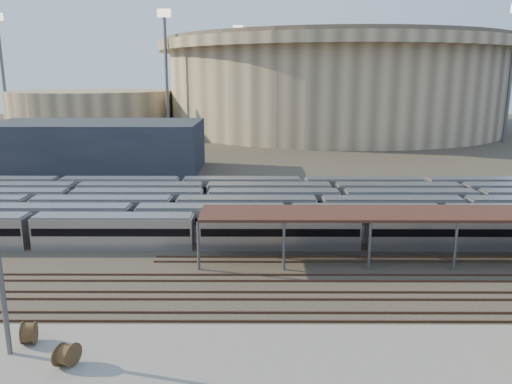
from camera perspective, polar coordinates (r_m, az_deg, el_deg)
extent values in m
plane|color=#383026|center=(49.86, 2.58, -9.40)|extent=(420.00, 420.00, 0.00)
cube|color=gray|center=(36.50, -4.71, -18.31)|extent=(50.00, 9.00, 0.20)
cube|color=#B6B6BB|center=(57.95, 12.09, -4.53)|extent=(112.00, 2.90, 3.60)
cube|color=#B6B6BB|center=(60.84, 3.70, -3.41)|extent=(112.00, 2.90, 3.60)
cube|color=#B6B6BB|center=(65.25, 7.22, -2.34)|extent=(112.00, 2.90, 3.60)
cube|color=#B6B6BB|center=(69.78, 9.77, -1.40)|extent=(112.00, 2.90, 3.60)
cube|color=#B6B6BB|center=(73.31, -5.87, -0.57)|extent=(112.00, 2.90, 3.60)
cube|color=#B6B6BB|center=(77.28, 5.34, 0.16)|extent=(112.00, 2.90, 3.60)
cylinder|color=#595A5E|center=(50.50, -6.61, -6.15)|extent=(0.30, 0.30, 5.00)
cylinder|color=#595A5E|center=(55.59, -5.96, -4.31)|extent=(0.30, 0.30, 5.00)
cylinder|color=#595A5E|center=(50.21, 3.21, -6.19)|extent=(0.30, 0.30, 5.00)
cylinder|color=#595A5E|center=(55.32, 2.92, -4.34)|extent=(0.30, 0.30, 5.00)
cylinder|color=#595A5E|center=(51.37, 12.85, -6.06)|extent=(0.30, 0.30, 5.00)
cylinder|color=#595A5E|center=(56.38, 11.68, -4.27)|extent=(0.30, 0.30, 5.00)
cylinder|color=#595A5E|center=(53.89, 21.83, -5.79)|extent=(0.30, 0.30, 5.00)
cylinder|color=#595A5E|center=(58.68, 19.93, -4.11)|extent=(0.30, 0.30, 5.00)
cube|color=#331D14|center=(57.21, 25.08, -2.25)|extent=(60.00, 6.00, 0.30)
cube|color=#4C3323|center=(48.22, 2.66, -10.10)|extent=(170.00, 0.12, 0.18)
cube|color=#4C3323|center=(49.60, 2.59, -9.42)|extent=(170.00, 0.12, 0.18)
cube|color=#4C3323|center=(44.58, 2.88, -12.14)|extent=(170.00, 0.12, 0.18)
cube|color=#4C3323|center=(45.93, 2.80, -11.34)|extent=(170.00, 0.12, 0.18)
cube|color=#4C3323|center=(41.00, 3.14, -14.53)|extent=(170.00, 0.12, 0.18)
cube|color=#4C3323|center=(42.33, 3.04, -13.58)|extent=(170.00, 0.12, 0.18)
cylinder|color=tan|center=(188.02, 8.67, 11.47)|extent=(116.00, 116.00, 28.00)
cylinder|color=tan|center=(188.24, 8.84, 16.19)|extent=(124.00, 124.00, 3.00)
cylinder|color=brown|center=(188.37, 8.87, 16.87)|extent=(120.00, 120.00, 1.50)
cylinder|color=tan|center=(185.70, -18.18, 8.79)|extent=(56.00, 56.00, 14.00)
cube|color=#1E232D|center=(107.18, -17.75, 4.98)|extent=(42.00, 20.00, 10.00)
cylinder|color=#595A5E|center=(158.49, -10.18, 12.57)|extent=(1.00, 1.00, 36.00)
cube|color=#FFF2CC|center=(159.51, -10.47, 19.48)|extent=(4.00, 0.60, 2.40)
cylinder|color=#595A5E|center=(185.59, -26.90, 11.45)|extent=(1.00, 1.00, 36.00)
cylinder|color=#595A5E|center=(162.80, 27.07, 11.38)|extent=(1.00, 1.00, 36.00)
cylinder|color=#595A5E|center=(206.16, -2.03, 12.86)|extent=(1.00, 1.00, 36.00)
cube|color=#FFF2CC|center=(206.94, -2.08, 18.18)|extent=(4.00, 0.60, 2.40)
cylinder|color=brown|center=(40.86, -24.52, -14.43)|extent=(1.20, 1.78, 1.63)
cylinder|color=brown|center=(37.14, -20.80, -16.99)|extent=(1.43, 1.82, 1.60)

